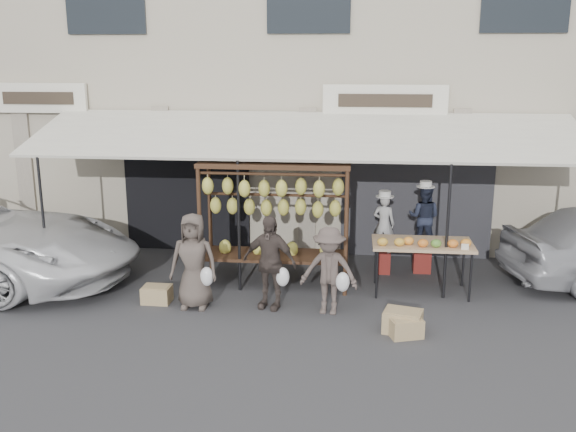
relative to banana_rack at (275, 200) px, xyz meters
name	(u,v)px	position (x,y,z in m)	size (l,w,h in m)	color
ground_plane	(290,318)	(0.42, -1.44, -1.57)	(90.00, 90.00, 0.00)	#2D2D30
shophouse	(317,70)	(0.42, 5.05, 2.08)	(24.00, 6.15, 7.30)	#A99E8A
awning	(303,136)	(0.43, 0.84, 1.01)	(10.00, 2.35, 2.92)	silver
banana_rack	(275,200)	(0.00, 0.00, 0.00)	(2.60, 0.90, 2.24)	#3E2919
produce_table	(423,245)	(2.55, -0.12, -0.69)	(1.70, 0.90, 1.04)	tan
vendor_left	(384,224)	(1.94, 0.91, -0.61)	(0.40, 0.26, 1.10)	#A3A3A3
vendor_right	(424,217)	(2.68, 1.04, -0.50)	(0.59, 0.46, 1.22)	#21273B
customer_left	(194,261)	(-1.18, -1.12, -0.78)	(0.77, 0.50, 1.57)	#4F453E
customer_mid	(269,262)	(0.04, -1.01, -0.79)	(0.91, 0.38, 1.55)	#433833
customer_right	(329,271)	(1.00, -1.15, -0.86)	(0.92, 0.53, 1.42)	#514540
stool_left	(382,262)	(1.94, 0.91, -1.37)	(0.29, 0.29, 0.40)	maroon
stool_right	(422,260)	(2.68, 1.04, -1.34)	(0.32, 0.32, 0.46)	maroon
crate_near_a	(405,327)	(2.16, -1.91, -1.43)	(0.46, 0.35, 0.28)	tan
crate_near_b	(403,321)	(2.13, -1.76, -1.40)	(0.55, 0.42, 0.33)	tan
crate_far	(157,294)	(-1.86, -1.00, -1.43)	(0.46, 0.35, 0.28)	tan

